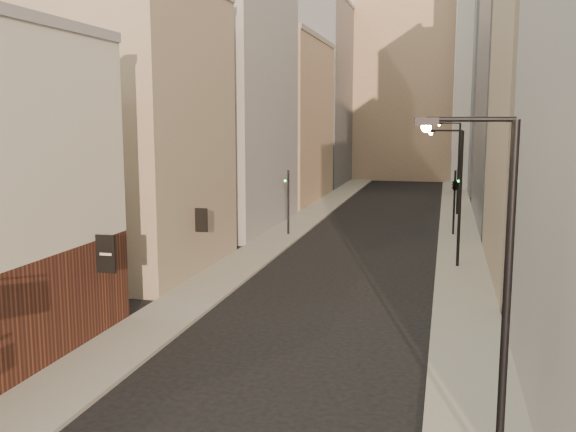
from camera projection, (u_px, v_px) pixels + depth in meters
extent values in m
cube|color=gray|center=(323.00, 207.00, 64.48)|extent=(3.00, 140.00, 0.15)
cube|color=gray|center=(457.00, 211.00, 61.40)|extent=(3.00, 140.00, 0.15)
cube|color=black|center=(106.00, 254.00, 24.79)|extent=(0.80, 0.08, 1.50)
cube|color=black|center=(201.00, 220.00, 34.42)|extent=(0.70, 0.08, 1.30)
cube|color=tan|center=(136.00, 133.00, 36.77)|extent=(8.00, 12.00, 16.00)
cube|color=#939399|center=(227.00, 104.00, 51.83)|extent=(8.00, 16.00, 20.00)
cube|color=tan|center=(283.00, 122.00, 69.34)|extent=(8.00, 18.00, 17.00)
cube|color=gray|center=(319.00, 96.00, 88.01)|extent=(8.00, 20.00, 24.00)
cube|color=tan|center=(575.00, 96.00, 34.62)|extent=(8.00, 16.00, 20.00)
cube|color=gray|center=(532.00, 68.00, 53.37)|extent=(8.00, 20.00, 26.00)
cube|color=tan|center=(406.00, 84.00, 96.62)|extent=(14.00, 14.00, 28.00)
cube|color=silver|center=(488.00, 53.00, 80.13)|extent=(8.00, 8.00, 34.00)
cylinder|color=black|center=(506.00, 311.00, 14.78)|extent=(0.19, 0.19, 8.75)
cylinder|color=black|center=(471.00, 119.00, 14.25)|extent=(1.95, 0.34, 0.12)
cube|color=black|center=(426.00, 121.00, 14.38)|extent=(0.56, 0.27, 0.18)
sphere|color=yellow|center=(426.00, 127.00, 14.40)|extent=(0.23, 0.23, 0.23)
cylinder|color=black|center=(460.00, 200.00, 37.49)|extent=(0.18, 0.18, 8.12)
cylinder|color=black|center=(447.00, 130.00, 37.18)|extent=(1.81, 0.27, 0.11)
cube|color=black|center=(431.00, 131.00, 37.48)|extent=(0.51, 0.24, 0.16)
sphere|color=yellow|center=(431.00, 133.00, 37.50)|extent=(0.22, 0.22, 0.22)
cylinder|color=black|center=(458.00, 170.00, 58.33)|extent=(0.19, 0.19, 8.43)
cylinder|color=black|center=(450.00, 123.00, 58.00)|extent=(1.88, 0.27, 0.11)
cube|color=black|center=(439.00, 124.00, 58.31)|extent=(0.53, 0.25, 0.17)
sphere|color=yellow|center=(439.00, 125.00, 58.33)|extent=(0.22, 0.22, 0.22)
cylinder|color=black|center=(288.00, 203.00, 48.32)|extent=(0.16, 0.16, 5.00)
imported|color=black|center=(288.00, 181.00, 48.07)|extent=(0.36, 0.36, 1.07)
sphere|color=#19E533|center=(285.00, 181.00, 48.13)|extent=(0.16, 0.16, 0.16)
cylinder|color=black|center=(454.00, 204.00, 48.19)|extent=(0.16, 0.16, 5.00)
imported|color=black|center=(455.00, 181.00, 47.93)|extent=(0.71, 0.71, 1.44)
sphere|color=#19E533|center=(459.00, 181.00, 47.87)|extent=(0.16, 0.16, 0.16)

